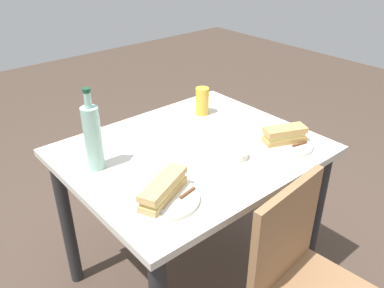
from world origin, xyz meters
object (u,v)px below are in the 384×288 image
object	(u,v)px
chair_far	(304,282)
knife_near	(292,146)
baguette_sandwich_far	(163,188)
knife_far	(180,198)
plate_far	(164,198)
beer_glass	(202,101)
water_bottle	(93,137)
dining_table	(192,172)
olive_bowl	(237,155)
baguette_sandwich_near	(285,135)
plate_near	(283,143)

from	to	relation	value
chair_far	knife_near	distance (m)	0.55
chair_far	baguette_sandwich_far	size ratio (longest dim) A/B	3.53
knife_far	plate_far	bearing A→B (deg)	-55.48
baguette_sandwich_far	knife_near	bearing A→B (deg)	173.11
knife_near	beer_glass	xyz separation A→B (m)	(0.05, -0.52, 0.05)
baguette_sandwich_far	water_bottle	distance (m)	0.36
dining_table	olive_bowl	xyz separation A→B (m)	(-0.09, 0.18, 0.14)
chair_far	olive_bowl	xyz separation A→B (m)	(-0.10, -0.45, 0.29)
chair_far	baguette_sandwich_far	world-z (taller)	chair_far
beer_glass	baguette_sandwich_near	bearing A→B (deg)	96.87
water_bottle	knife_near	bearing A→B (deg)	149.23
knife_far	water_bottle	distance (m)	0.42
chair_far	plate_near	world-z (taller)	chair_far
plate_far	water_bottle	size ratio (longest dim) A/B	0.76
knife_near	olive_bowl	world-z (taller)	olive_bowl
plate_near	knife_near	world-z (taller)	knife_near
dining_table	baguette_sandwich_far	world-z (taller)	baguette_sandwich_far
water_bottle	beer_glass	xyz separation A→B (m)	(-0.65, -0.11, -0.07)
knife_near	plate_far	distance (m)	0.63
dining_table	plate_near	world-z (taller)	plate_near
knife_far	beer_glass	distance (m)	0.74
plate_near	olive_bowl	distance (m)	0.24
baguette_sandwich_near	water_bottle	xyz separation A→B (m)	(0.71, -0.36, 0.09)
plate_near	knife_far	world-z (taller)	knife_far
chair_far	plate_near	bearing A→B (deg)	-130.22
knife_near	plate_far	xyz separation A→B (m)	(0.63, -0.08, -0.01)
dining_table	baguette_sandwich_far	xyz separation A→B (m)	(0.31, 0.21, 0.17)
baguette_sandwich_near	beer_glass	bearing A→B (deg)	-83.13
knife_far	dining_table	bearing A→B (deg)	-136.51
plate_far	beer_glass	xyz separation A→B (m)	(-0.58, -0.45, 0.06)
chair_far	water_bottle	bearing A→B (deg)	-63.27
beer_glass	chair_far	bearing A→B (deg)	72.31
olive_bowl	chair_far	bearing A→B (deg)	77.89
water_bottle	olive_bowl	bearing A→B (deg)	147.08
plate_far	baguette_sandwich_far	world-z (taller)	baguette_sandwich_far
olive_bowl	plate_far	bearing A→B (deg)	4.74
chair_far	baguette_sandwich_far	distance (m)	0.61
dining_table	knife_far	distance (m)	0.41
chair_far	baguette_sandwich_far	bearing A→B (deg)	-53.46
water_bottle	beer_glass	size ratio (longest dim) A/B	2.42
knife_far	baguette_sandwich_far	bearing A→B (deg)	-55.48
plate_near	baguette_sandwich_near	size ratio (longest dim) A/B	1.30
olive_bowl	knife_near	bearing A→B (deg)	154.12
knife_near	water_bottle	bearing A→B (deg)	-30.77
plate_far	beer_glass	size ratio (longest dim) A/B	1.84
dining_table	plate_near	xyz separation A→B (m)	(-0.32, 0.23, 0.13)
plate_near	plate_far	distance (m)	0.64
plate_near	baguette_sandwich_near	world-z (taller)	baguette_sandwich_near
dining_table	knife_far	world-z (taller)	knife_far
water_bottle	plate_far	bearing A→B (deg)	102.20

